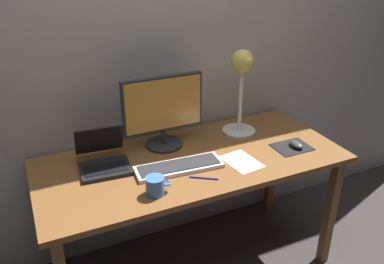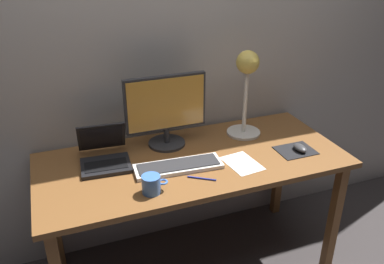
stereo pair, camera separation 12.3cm
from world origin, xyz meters
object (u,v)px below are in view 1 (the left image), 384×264
(pen, at_px, (204,178))
(mouse, at_px, (296,144))
(desk_lamp, at_px, (242,78))
(keyboard_main, at_px, (179,167))
(coffee_mug, at_px, (155,186))
(monitor, at_px, (163,109))
(laptop, at_px, (102,155))

(pen, bearing_deg, mouse, 6.75)
(mouse, bearing_deg, desk_lamp, 121.85)
(keyboard_main, relative_size, mouse, 4.67)
(desk_lamp, height_order, coffee_mug, desk_lamp)
(monitor, bearing_deg, pen, -82.83)
(monitor, relative_size, laptop, 1.47)
(laptop, height_order, pen, laptop)
(laptop, distance_m, mouse, 1.04)
(laptop, bearing_deg, mouse, -14.75)
(keyboard_main, distance_m, pen, 0.15)
(monitor, xyz_separation_m, coffee_mug, (-0.20, -0.42, -0.17))
(monitor, xyz_separation_m, desk_lamp, (0.46, -0.03, 0.12))
(keyboard_main, xyz_separation_m, pen, (0.07, -0.13, -0.01))
(keyboard_main, relative_size, pen, 3.20)
(mouse, distance_m, pen, 0.60)
(monitor, distance_m, keyboard_main, 0.34)
(laptop, bearing_deg, coffee_mug, -66.73)
(keyboard_main, xyz_separation_m, coffee_mug, (-0.18, -0.15, 0.03))
(desk_lamp, xyz_separation_m, coffee_mug, (-0.66, -0.39, -0.29))
(keyboard_main, bearing_deg, coffee_mug, -139.26)
(monitor, bearing_deg, mouse, -26.78)
(monitor, distance_m, laptop, 0.40)
(keyboard_main, distance_m, desk_lamp, 0.63)
(laptop, height_order, coffee_mug, laptop)
(keyboard_main, bearing_deg, mouse, -5.34)
(desk_lamp, relative_size, mouse, 5.16)
(pen, bearing_deg, laptop, 140.42)
(monitor, relative_size, pen, 3.17)
(monitor, height_order, laptop, monitor)
(monitor, distance_m, pen, 0.45)
(desk_lamp, bearing_deg, coffee_mug, -149.46)
(desk_lamp, relative_size, coffee_mug, 4.10)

